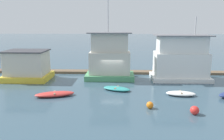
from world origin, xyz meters
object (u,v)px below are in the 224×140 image
at_px(dinghy_white, 181,93).
at_px(buoy_orange, 150,105).
at_px(mooring_post_far_left, 184,69).
at_px(houseboat_green, 110,59).
at_px(dinghy_red, 55,94).
at_px(buoy_red, 195,110).
at_px(dinghy_teal, 117,89).
at_px(mooring_post_near_right, 105,67).
at_px(mooring_post_near_left, 32,68).
at_px(houseboat_white, 180,59).
at_px(houseboat_yellow, 27,66).

xyz_separation_m(dinghy_white, buoy_orange, (-3.27, -3.20, 0.08)).
relative_size(mooring_post_far_left, buoy_orange, 3.04).
bearing_deg(mooring_post_far_left, houseboat_green, -167.83).
bearing_deg(dinghy_red, buoy_red, -17.07).
bearing_deg(dinghy_teal, dinghy_white, -12.70).
bearing_deg(buoy_orange, dinghy_teal, 120.89).
distance_m(dinghy_red, dinghy_white, 11.66).
bearing_deg(dinghy_white, mooring_post_near_right, 133.79).
bearing_deg(dinghy_white, mooring_post_near_left, 155.36).
bearing_deg(dinghy_teal, houseboat_white, 32.20).
relative_size(houseboat_white, buoy_red, 11.15).
height_order(dinghy_white, mooring_post_near_right, mooring_post_near_right).
height_order(houseboat_green, mooring_post_near_right, houseboat_green).
height_order(houseboat_yellow, mooring_post_far_left, houseboat_yellow).
relative_size(houseboat_green, dinghy_teal, 3.05).
bearing_deg(houseboat_green, buoy_orange, -68.23).
relative_size(dinghy_teal, dinghy_white, 1.09).
distance_m(houseboat_green, dinghy_teal, 5.12).
height_order(dinghy_white, buoy_red, buoy_red).
bearing_deg(houseboat_white, dinghy_teal, -147.80).
bearing_deg(buoy_orange, mooring_post_near_left, 141.55).
bearing_deg(buoy_orange, dinghy_red, 163.26).
distance_m(dinghy_white, buoy_orange, 4.57).
height_order(houseboat_yellow, mooring_post_near_right, houseboat_yellow).
bearing_deg(dinghy_red, houseboat_green, 54.20).
bearing_deg(buoy_red, dinghy_red, 162.93).
bearing_deg(houseboat_green, mooring_post_near_left, 168.95).
bearing_deg(houseboat_yellow, buoy_orange, -32.10).
distance_m(houseboat_green, dinghy_white, 9.33).
xyz_separation_m(dinghy_white, mooring_post_near_left, (-17.28, 7.92, 0.60)).
bearing_deg(houseboat_yellow, mooring_post_near_right, 17.13).
bearing_deg(dinghy_white, houseboat_green, 139.48).
bearing_deg(mooring_post_far_left, dinghy_red, -148.68).
height_order(houseboat_white, buoy_orange, houseboat_white).
relative_size(houseboat_green, mooring_post_near_left, 5.75).
bearing_deg(dinghy_teal, mooring_post_near_left, 149.79).
height_order(houseboat_white, dinghy_teal, houseboat_white).
bearing_deg(mooring_post_near_left, houseboat_white, -5.89).
height_order(houseboat_yellow, dinghy_teal, houseboat_yellow).
relative_size(houseboat_white, buoy_orange, 12.96).
relative_size(mooring_post_near_right, mooring_post_near_left, 1.29).
relative_size(mooring_post_near_left, buoy_orange, 2.86).
distance_m(houseboat_yellow, mooring_post_near_left, 2.98).
height_order(dinghy_red, dinghy_teal, dinghy_red).
height_order(houseboat_white, dinghy_red, houseboat_white).
relative_size(mooring_post_near_right, buoy_red, 3.17).
height_order(mooring_post_near_left, buoy_red, mooring_post_near_left).
relative_size(dinghy_red, dinghy_white, 1.34).
xyz_separation_m(houseboat_white, buoy_orange, (-4.66, -9.20, -2.12)).
height_order(houseboat_white, mooring_post_far_left, houseboat_white).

